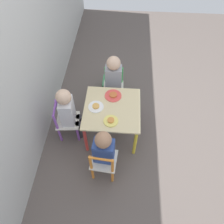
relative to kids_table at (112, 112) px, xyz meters
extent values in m
plane|color=#5B514C|center=(0.00, 0.00, -0.41)|extent=(6.00, 6.00, 0.00)
cube|color=beige|center=(0.00, 0.83, 0.89)|extent=(6.00, 0.06, 2.60)
cube|color=beige|center=(0.00, 0.00, 0.06)|extent=(0.61, 0.61, 0.02)
cylinder|color=yellow|center=(-0.27, -0.27, -0.18)|extent=(0.04, 0.04, 0.46)
cylinder|color=#E5599E|center=(0.27, -0.27, -0.18)|extent=(0.04, 0.04, 0.46)
cylinder|color=#DB3D38|center=(-0.27, 0.27, -0.18)|extent=(0.04, 0.04, 0.46)
cylinder|color=#387AD1|center=(0.27, 0.27, -0.18)|extent=(0.04, 0.04, 0.46)
cube|color=silver|center=(-0.05, 0.51, -0.15)|extent=(0.28, 0.28, 0.02)
cylinder|color=#8E51BC|center=(-0.15, 0.39, -0.28)|extent=(0.03, 0.03, 0.25)
cylinder|color=#8E51BC|center=(0.07, 0.41, -0.28)|extent=(0.03, 0.03, 0.25)
cylinder|color=#8E51BC|center=(-0.17, 0.60, -0.28)|extent=(0.03, 0.03, 0.25)
cylinder|color=#8E51BC|center=(0.04, 0.63, -0.28)|extent=(0.03, 0.03, 0.25)
cylinder|color=#8E51BC|center=(-0.17, 0.60, -0.03)|extent=(0.03, 0.03, 0.25)
cylinder|color=#8E51BC|center=(0.04, 0.63, -0.03)|extent=(0.03, 0.03, 0.25)
cylinder|color=#8E51BC|center=(-0.06, 0.62, 0.08)|extent=(0.21, 0.04, 0.02)
cube|color=silver|center=(0.51, 0.02, -0.15)|extent=(0.27, 0.27, 0.02)
cylinder|color=green|center=(0.40, 0.12, -0.28)|extent=(0.03, 0.03, 0.25)
cylinder|color=green|center=(0.41, -0.09, -0.28)|extent=(0.03, 0.03, 0.25)
cylinder|color=green|center=(0.61, 0.13, -0.28)|extent=(0.03, 0.03, 0.25)
cylinder|color=green|center=(0.62, -0.08, -0.28)|extent=(0.03, 0.03, 0.25)
cylinder|color=green|center=(0.61, 0.13, -0.03)|extent=(0.03, 0.03, 0.25)
cylinder|color=green|center=(0.62, -0.08, -0.03)|extent=(0.03, 0.03, 0.25)
cylinder|color=green|center=(0.62, 0.02, 0.08)|extent=(0.03, 0.21, 0.02)
cube|color=silver|center=(-0.51, 0.05, -0.15)|extent=(0.28, 0.28, 0.02)
cylinder|color=orange|center=(-0.41, -0.07, -0.28)|extent=(0.03, 0.03, 0.25)
cylinder|color=orange|center=(-0.39, 0.14, -0.28)|extent=(0.03, 0.03, 0.25)
cylinder|color=orange|center=(-0.63, -0.05, -0.28)|extent=(0.03, 0.03, 0.25)
cylinder|color=orange|center=(-0.61, 0.16, -0.28)|extent=(0.03, 0.03, 0.25)
cylinder|color=orange|center=(-0.63, -0.05, -0.03)|extent=(0.03, 0.03, 0.25)
cylinder|color=orange|center=(-0.61, 0.16, -0.03)|extent=(0.03, 0.03, 0.25)
cylinder|color=orange|center=(-0.62, 0.06, 0.08)|extent=(0.04, 0.21, 0.02)
cylinder|color=#38383D|center=(-0.09, 0.39, -0.28)|extent=(0.07, 0.07, 0.27)
cylinder|color=#38383D|center=(0.01, 0.40, -0.28)|extent=(0.07, 0.07, 0.27)
cube|color=silver|center=(-0.05, 0.49, 0.03)|extent=(0.21, 0.16, 0.34)
sphere|color=#DBB293|center=(-0.05, 0.49, 0.26)|extent=(0.16, 0.16, 0.16)
cylinder|color=#7A6B5B|center=(0.39, 0.06, -0.28)|extent=(0.07, 0.07, 0.27)
cylinder|color=#7A6B5B|center=(0.39, -0.04, -0.28)|extent=(0.07, 0.07, 0.27)
cube|color=#999EA8|center=(0.49, 0.02, 0.03)|extent=(0.15, 0.20, 0.35)
sphere|color=#DBB293|center=(0.49, 0.02, 0.28)|extent=(0.16, 0.16, 0.16)
cylinder|color=#4C608E|center=(-0.40, -0.01, -0.28)|extent=(0.07, 0.07, 0.27)
cylinder|color=#4C608E|center=(-0.39, 0.09, -0.28)|extent=(0.07, 0.07, 0.27)
cube|color=#2D478E|center=(-0.49, 0.04, 0.00)|extent=(0.16, 0.21, 0.29)
sphere|color=#A37556|center=(-0.49, 0.04, 0.22)|extent=(0.16, 0.16, 0.16)
cylinder|color=white|center=(0.00, 0.18, 0.07)|extent=(0.17, 0.17, 0.01)
cylinder|color=gold|center=(0.00, 0.18, 0.09)|extent=(0.08, 0.08, 0.02)
cylinder|color=#E54C47|center=(0.18, 0.00, 0.07)|extent=(0.19, 0.19, 0.01)
cylinder|color=#CC6633|center=(0.18, 0.00, 0.09)|extent=(0.09, 0.09, 0.02)
cylinder|color=#EADB66|center=(-0.18, 0.00, 0.07)|extent=(0.15, 0.15, 0.01)
cylinder|color=#D6843D|center=(-0.18, 0.00, 0.09)|extent=(0.07, 0.07, 0.02)
cube|color=#3D8E56|center=(0.76, 0.06, -0.33)|extent=(0.22, 0.24, 0.15)
camera|label=1|loc=(-1.47, -0.10, 1.92)|focal=35.00mm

